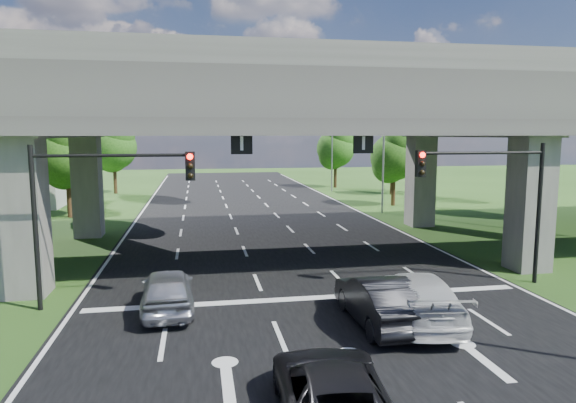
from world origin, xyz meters
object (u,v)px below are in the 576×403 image
object	(u,v)px
car_silver	(167,290)
signal_left	(97,195)
streetlight_beyond	(329,139)
car_white	(415,297)
signal_right	(494,187)
car_trailing	(333,394)
streetlight_far	(379,141)
car_dark	(379,300)

from	to	relation	value
car_silver	signal_left	bearing A→B (deg)	-23.93
streetlight_beyond	car_white	distance (m)	40.40
signal_right	streetlight_beyond	distance (m)	36.17
car_white	car_trailing	xyz separation A→B (m)	(-4.42, -5.71, -0.10)
signal_right	signal_left	world-z (taller)	same
streetlight_beyond	car_silver	distance (m)	40.43
car_silver	signal_right	bearing A→B (deg)	-178.60
car_white	car_trailing	size ratio (longest dim) A/B	1.09
signal_left	car_white	distance (m)	11.81
streetlight_beyond	car_silver	bearing A→B (deg)	-112.73
streetlight_beyond	car_silver	size ratio (longest dim) A/B	2.20
streetlight_far	car_silver	bearing A→B (deg)	-126.43
car_silver	car_trailing	xyz separation A→B (m)	(3.96, -8.16, -0.05)
signal_left	streetlight_far	world-z (taller)	streetlight_far
car_silver	car_white	size ratio (longest dim) A/B	0.80
streetlight_beyond	signal_right	bearing A→B (deg)	-93.61
signal_right	streetlight_beyond	world-z (taller)	streetlight_beyond
signal_right	car_dark	xyz separation A→B (m)	(-6.17, -3.50, -3.34)
signal_left	car_silver	world-z (taller)	signal_left
car_silver	streetlight_beyond	bearing A→B (deg)	-115.41
car_silver	car_trailing	world-z (taller)	car_silver
car_trailing	signal_left	bearing A→B (deg)	-50.08
car_white	car_silver	bearing A→B (deg)	-8.35
car_dark	car_trailing	distance (m)	6.40
car_dark	car_white	distance (m)	1.34
car_silver	car_white	xyz separation A→B (m)	(8.39, -2.45, 0.05)
car_white	car_trailing	bearing A→B (deg)	60.18
signal_right	streetlight_beyond	bearing A→B (deg)	86.39
streetlight_far	car_dark	world-z (taller)	streetlight_far
signal_left	streetlight_beyond	size ratio (longest dim) A/B	0.60
signal_right	car_silver	distance (m)	13.68
signal_left	streetlight_far	distance (m)	26.95
signal_right	car_white	size ratio (longest dim) A/B	1.05
streetlight_far	car_white	bearing A→B (deg)	-106.87
car_dark	car_trailing	xyz separation A→B (m)	(-3.09, -5.61, -0.09)
car_silver	car_dark	size ratio (longest dim) A/B	0.91
car_trailing	car_silver	bearing A→B (deg)	-59.24
signal_right	streetlight_far	size ratio (longest dim) A/B	0.60
car_trailing	car_dark	bearing A→B (deg)	-114.00
signal_right	streetlight_far	distance (m)	20.25
streetlight_far	car_dark	size ratio (longest dim) A/B	2.01
signal_left	car_trailing	bearing A→B (deg)	-54.95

